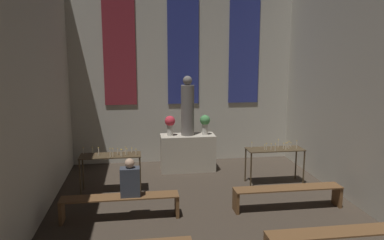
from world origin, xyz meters
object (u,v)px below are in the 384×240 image
object	(u,v)px
statue	(188,108)
flower_vase_left	(170,123)
altar	(188,153)
flower_vase_right	(205,122)
candle_rack_left	(111,159)
pew_third_right	(337,238)
person_seated	(130,180)
pew_back_left	(120,202)
candle_rack_right	(275,153)
pew_back_right	(288,193)

from	to	relation	value
statue	flower_vase_left	distance (m)	0.61
altar	flower_vase_right	world-z (taller)	flower_vase_right
flower_vase_right	candle_rack_left	size ratio (longest dim) A/B	0.39
pew_third_right	person_seated	xyz separation A→B (m)	(-3.09, 1.88, 0.42)
pew_third_right	pew_back_left	size ratio (longest dim) A/B	1.00
altar	flower_vase_left	world-z (taller)	flower_vase_left
altar	pew_third_right	size ratio (longest dim) A/B	0.65
pew_third_right	flower_vase_left	bearing A→B (deg)	114.31
person_seated	candle_rack_right	bearing A→B (deg)	23.53
pew_back_left	person_seated	distance (m)	0.47
altar	flower_vase_right	size ratio (longest dim) A/B	2.73
altar	flower_vase_left	bearing A→B (deg)	180.00
flower_vase_left	flower_vase_right	xyz separation A→B (m)	(0.92, 0.00, 0.00)
pew_third_right	altar	bearing A→B (deg)	109.43
altar	person_seated	xyz separation A→B (m)	(-1.45, -2.78, 0.28)
candle_rack_left	candle_rack_right	distance (m)	3.80
candle_rack_right	pew_back_right	bearing A→B (deg)	-100.24
pew_back_left	pew_back_right	xyz separation A→B (m)	(3.28, 0.00, 0.00)
statue	person_seated	xyz separation A→B (m)	(-1.45, -2.78, -0.91)
pew_back_left	pew_back_right	distance (m)	3.28
flower_vase_left	flower_vase_right	distance (m)	0.92
altar	candle_rack_left	distance (m)	2.33
statue	pew_back_right	bearing A→B (deg)	-59.42
pew_back_left	candle_rack_left	bearing A→B (deg)	99.94
flower_vase_left	pew_third_right	world-z (taller)	flower_vase_left
candle_rack_right	altar	bearing A→B (deg)	145.33
candle_rack_right	pew_back_left	bearing A→B (deg)	-157.62
flower_vase_right	candle_rack_left	world-z (taller)	flower_vase_right
statue	pew_back_right	size ratio (longest dim) A/B	0.71
candle_rack_right	pew_third_right	world-z (taller)	candle_rack_right
pew_third_right	pew_back_right	xyz separation A→B (m)	(0.00, 1.88, 0.00)
pew_back_right	person_seated	size ratio (longest dim) A/B	3.02
pew_third_right	pew_back_right	size ratio (longest dim) A/B	1.00
flower_vase_right	pew_back_left	bearing A→B (deg)	-127.11
flower_vase_left	pew_back_left	bearing A→B (deg)	-113.03
candle_rack_right	pew_third_right	distance (m)	3.37
altar	pew_back_left	world-z (taller)	altar
pew_back_left	person_seated	size ratio (longest dim) A/B	3.02
candle_rack_left	pew_back_right	world-z (taller)	candle_rack_left
pew_third_right	pew_back_left	xyz separation A→B (m)	(-3.28, 1.88, 0.00)
pew_third_right	flower_vase_right	bearing A→B (deg)	104.24
pew_back_left	altar	bearing A→B (deg)	59.42
candle_rack_left	pew_back_left	distance (m)	1.54
statue	candle_rack_right	distance (m)	2.50
pew_back_left	statue	bearing A→B (deg)	59.42
pew_third_right	pew_back_right	bearing A→B (deg)	90.00
candle_rack_left	altar	bearing A→B (deg)	34.78
altar	person_seated	size ratio (longest dim) A/B	1.96
pew_back_right	pew_third_right	bearing A→B (deg)	-90.00
flower_vase_right	candle_rack_right	distance (m)	2.03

